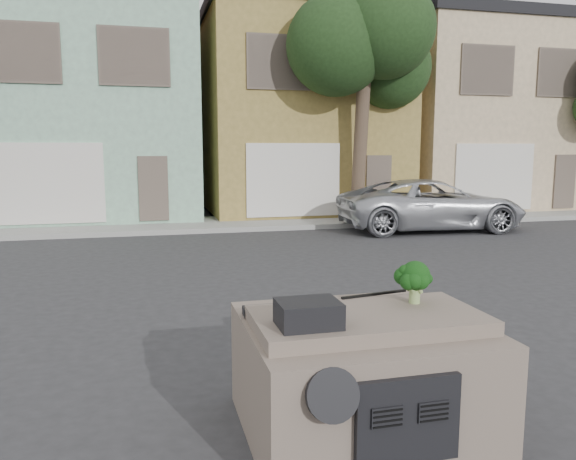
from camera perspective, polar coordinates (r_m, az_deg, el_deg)
name	(u,v)px	position (r m, az deg, el deg)	size (l,w,h in m)	color
ground_plane	(281,327)	(7.99, -0.76, -9.83)	(120.00, 120.00, 0.00)	#303033
sidewalk	(204,224)	(18.13, -8.52, 0.58)	(40.00, 3.00, 0.15)	gray
townhouse_mint	(94,112)	(21.99, -19.11, 11.22)	(7.20, 8.20, 7.55)	#89B79A
townhouse_tan	(293,115)	(22.67, 0.54, 11.57)	(7.20, 8.20, 7.55)	olive
townhouse_beige	(462,118)	(25.62, 17.28, 10.83)	(7.20, 8.20, 7.55)	tan
silver_pickup	(430,230)	(17.74, 14.26, -0.01)	(2.58, 5.60, 1.56)	#B8B9C0
tree_near	(361,92)	(18.55, 7.44, 13.70)	(4.40, 4.00, 8.50)	#1C3415
car_dashboard	(360,370)	(5.11, 7.35, -13.96)	(2.00, 1.80, 1.12)	#716155
instrument_hump	(308,314)	(4.39, 2.08, -8.49)	(0.48, 0.38, 0.20)	black
wiper_arm	(374,294)	(5.36, 8.76, -6.46)	(0.70, 0.03, 0.02)	black
broccoli	(415,282)	(5.13, 12.77, -5.13)	(0.32, 0.32, 0.39)	black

